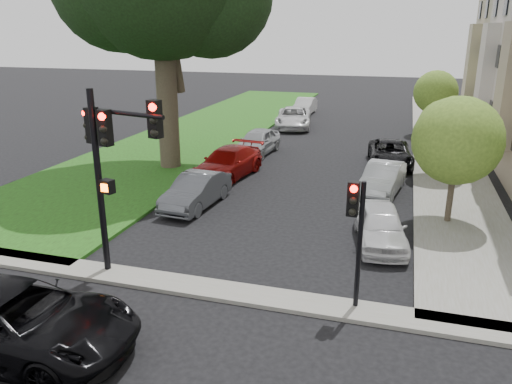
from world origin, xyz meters
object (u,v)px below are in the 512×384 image
(car_parked_9, at_px, (305,106))
(traffic_signal_secondary, at_px, (356,222))
(car_parked_2, at_px, (390,153))
(car_cross_near, at_px, (15,320))
(car_parked_6, at_px, (228,163))
(small_tree_a, at_px, (457,141))
(traffic_signal_main, at_px, (110,151))
(small_tree_c, at_px, (436,92))
(car_parked_1, at_px, (383,179))
(car_parked_5, at_px, (196,191))
(car_parked_8, at_px, (293,118))
(car_parked_0, at_px, (381,226))
(small_tree_b, at_px, (445,126))
(car_parked_7, at_px, (258,142))

(car_parked_9, bearing_deg, traffic_signal_secondary, -76.26)
(car_parked_2, bearing_deg, car_cross_near, -117.52)
(car_cross_near, height_order, car_parked_6, car_cross_near)
(small_tree_a, bearing_deg, traffic_signal_main, -143.72)
(small_tree_c, height_order, car_parked_9, small_tree_c)
(small_tree_a, xyz_separation_m, car_parked_2, (-2.42, 8.01, -2.51))
(traffic_signal_secondary, bearing_deg, traffic_signal_main, 179.64)
(small_tree_a, height_order, traffic_signal_main, traffic_signal_main)
(car_parked_1, distance_m, car_parked_9, 21.56)
(traffic_signal_secondary, height_order, car_parked_5, traffic_signal_secondary)
(traffic_signal_secondary, relative_size, car_parked_8, 0.66)
(car_cross_near, distance_m, car_parked_0, 11.22)
(small_tree_c, distance_m, car_parked_8, 9.88)
(small_tree_b, relative_size, car_parked_1, 0.93)
(car_parked_8, bearing_deg, car_cross_near, -100.01)
(car_parked_8, bearing_deg, car_parked_5, -99.96)
(traffic_signal_main, xyz_separation_m, car_parked_9, (-0.46, 30.24, -3.08))
(car_parked_7, height_order, car_parked_9, car_parked_7)
(small_tree_a, xyz_separation_m, small_tree_c, (0.00, 17.06, -0.27))
(small_tree_a, distance_m, car_parked_7, 13.23)
(car_cross_near, bearing_deg, car_parked_1, -28.99)
(car_cross_near, xyz_separation_m, car_parked_7, (-0.08, 19.43, -0.05))
(car_parked_1, bearing_deg, car_parked_0, -79.18)
(small_tree_c, bearing_deg, traffic_signal_main, -111.67)
(small_tree_c, xyz_separation_m, car_cross_near, (-9.81, -28.05, -2.10))
(traffic_signal_secondary, xyz_separation_m, car_parked_5, (-6.94, 6.12, -1.75))
(traffic_signal_secondary, height_order, car_parked_1, traffic_signal_secondary)
(small_tree_b, distance_m, car_parked_6, 10.48)
(car_parked_0, bearing_deg, traffic_signal_main, -157.94)
(car_cross_near, xyz_separation_m, car_parked_1, (7.26, 13.98, -0.11))
(car_parked_0, relative_size, car_parked_6, 0.79)
(small_tree_b, distance_m, car_parked_1, 4.53)
(car_parked_0, xyz_separation_m, car_parked_9, (-7.71, 25.85, 0.01))
(car_parked_2, relative_size, car_parked_8, 0.88)
(small_tree_c, height_order, traffic_signal_main, traffic_signal_main)
(car_parked_2, distance_m, car_parked_5, 11.56)
(traffic_signal_secondary, distance_m, car_parked_5, 9.42)
(small_tree_b, bearing_deg, car_parked_2, 143.82)
(car_cross_near, height_order, car_parked_0, car_cross_near)
(car_parked_0, bearing_deg, small_tree_c, 74.12)
(small_tree_a, relative_size, car_parked_8, 0.90)
(car_parked_5, xyz_separation_m, car_parked_6, (-0.19, 4.35, 0.05))
(small_tree_a, height_order, car_parked_8, small_tree_a)
(car_cross_near, bearing_deg, traffic_signal_main, -4.96)
(small_tree_c, relative_size, car_parked_6, 0.88)
(car_cross_near, relative_size, car_parked_1, 1.38)
(car_parked_5, relative_size, car_parked_6, 0.82)
(small_tree_b, xyz_separation_m, traffic_signal_main, (-9.57, -13.26, 1.21))
(car_parked_1, bearing_deg, car_parked_7, 151.87)
(small_tree_a, relative_size, car_parked_7, 1.11)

